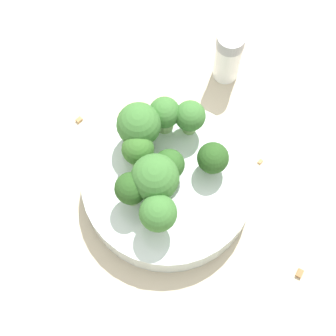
% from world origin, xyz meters
% --- Properties ---
extents(ground_plane, '(3.00, 3.00, 0.00)m').
position_xyz_m(ground_plane, '(0.00, 0.00, 0.00)').
color(ground_plane, beige).
extents(bowl, '(0.19, 0.19, 0.04)m').
position_xyz_m(bowl, '(0.00, 0.00, 0.02)').
color(bowl, silver).
rests_on(bowl, ground_plane).
extents(broccoli_floret_0, '(0.05, 0.05, 0.06)m').
position_xyz_m(broccoli_floret_0, '(-0.04, 0.04, 0.07)').
color(broccoli_floret_0, '#84AD66').
rests_on(broccoli_floret_0, bowl).
extents(broccoli_floret_1, '(0.04, 0.04, 0.06)m').
position_xyz_m(broccoli_floret_1, '(-0.00, -0.05, 0.07)').
color(broccoli_floret_1, '#8EB770').
rests_on(broccoli_floret_1, bowl).
extents(broccoli_floret_2, '(0.03, 0.03, 0.04)m').
position_xyz_m(broccoli_floret_2, '(-0.00, 0.01, 0.06)').
color(broccoli_floret_2, '#8EB770').
rests_on(broccoli_floret_2, bowl).
extents(broccoli_floret_3, '(0.03, 0.03, 0.05)m').
position_xyz_m(broccoli_floret_3, '(-0.03, -0.03, 0.07)').
color(broccoli_floret_3, '#8EB770').
rests_on(broccoli_floret_3, bowl).
extents(broccoli_floret_4, '(0.03, 0.03, 0.05)m').
position_xyz_m(broccoli_floret_4, '(0.01, 0.06, 0.07)').
color(broccoli_floret_4, '#84AD66').
rests_on(broccoli_floret_4, bowl).
extents(broccoli_floret_5, '(0.03, 0.03, 0.04)m').
position_xyz_m(broccoli_floret_5, '(0.04, 0.02, 0.06)').
color(broccoli_floret_5, '#7A9E5B').
rests_on(broccoli_floret_5, bowl).
extents(broccoli_floret_6, '(0.03, 0.03, 0.05)m').
position_xyz_m(broccoli_floret_6, '(-0.02, 0.06, 0.07)').
color(broccoli_floret_6, '#8EB770').
rests_on(broccoli_floret_6, bowl).
extents(broccoli_floret_7, '(0.03, 0.03, 0.05)m').
position_xyz_m(broccoli_floret_7, '(-0.03, 0.01, 0.07)').
color(broccoli_floret_7, '#84AD66').
rests_on(broccoli_floret_7, bowl).
extents(broccoli_floret_8, '(0.05, 0.05, 0.06)m').
position_xyz_m(broccoli_floret_8, '(-0.01, -0.02, 0.08)').
color(broccoli_floret_8, '#7A9E5B').
rests_on(broccoli_floret_8, bowl).
extents(pepper_shaker, '(0.03, 0.03, 0.08)m').
position_xyz_m(pepper_shaker, '(0.04, 0.16, 0.04)').
color(pepper_shaker, silver).
rests_on(pepper_shaker, ground_plane).
extents(almond_crumb_0, '(0.01, 0.01, 0.01)m').
position_xyz_m(almond_crumb_0, '(0.10, 0.05, 0.00)').
color(almond_crumb_0, '#AD7F4C').
rests_on(almond_crumb_0, ground_plane).
extents(almond_crumb_1, '(0.01, 0.01, 0.01)m').
position_xyz_m(almond_crumb_1, '(-0.05, 0.10, 0.00)').
color(almond_crumb_1, tan).
rests_on(almond_crumb_1, ground_plane).
extents(almond_crumb_2, '(0.01, 0.01, 0.01)m').
position_xyz_m(almond_crumb_2, '(0.16, -0.07, 0.00)').
color(almond_crumb_2, olive).
rests_on(almond_crumb_2, ground_plane).
extents(almond_crumb_3, '(0.01, 0.01, 0.01)m').
position_xyz_m(almond_crumb_3, '(-0.12, 0.07, 0.00)').
color(almond_crumb_3, '#AD7F4C').
rests_on(almond_crumb_3, ground_plane).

